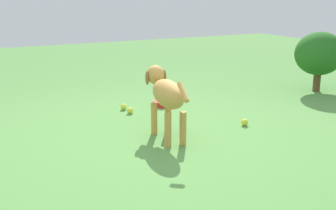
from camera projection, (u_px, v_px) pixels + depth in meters
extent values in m
plane|color=#548C42|center=(154.00, 139.00, 3.57)|extent=(14.00, 14.00, 0.00)
ellipsoid|color=#C69347|center=(168.00, 94.00, 3.47)|extent=(0.26, 0.55, 0.23)
cylinder|color=#C69347|center=(154.00, 119.00, 3.67)|extent=(0.06, 0.06, 0.28)
cylinder|color=#C69347|center=(168.00, 117.00, 3.71)|extent=(0.06, 0.06, 0.28)
cylinder|color=#C69347|center=(168.00, 130.00, 3.36)|extent=(0.06, 0.06, 0.28)
cylinder|color=#C69347|center=(183.00, 128.00, 3.40)|extent=(0.06, 0.06, 0.28)
ellipsoid|color=#C69347|center=(156.00, 75.00, 3.72)|extent=(0.17, 0.19, 0.17)
ellipsoid|color=olive|center=(153.00, 76.00, 3.80)|extent=(0.09, 0.13, 0.07)
sphere|color=black|center=(151.00, 74.00, 3.85)|extent=(0.03, 0.03, 0.03)
ellipsoid|color=olive|center=(147.00, 78.00, 3.69)|extent=(0.04, 0.06, 0.13)
ellipsoid|color=olive|center=(164.00, 77.00, 3.75)|extent=(0.04, 0.06, 0.13)
cylinder|color=#C69347|center=(183.00, 92.00, 3.15)|extent=(0.06, 0.18, 0.14)
sphere|color=yellow|center=(245.00, 122.00, 3.93)|extent=(0.07, 0.07, 0.07)
sphere|color=#CDD241|center=(130.00, 111.00, 4.31)|extent=(0.07, 0.07, 0.07)
sphere|color=yellow|center=(168.00, 112.00, 4.25)|extent=(0.07, 0.07, 0.07)
sphere|color=#C9D73D|center=(124.00, 107.00, 4.46)|extent=(0.07, 0.07, 0.07)
cylinder|color=red|center=(163.00, 103.00, 4.60)|extent=(0.22, 0.22, 0.06)
cylinder|color=brown|center=(317.00, 82.00, 5.27)|extent=(0.09, 0.09, 0.23)
ellipsoid|color=#22601D|center=(319.00, 54.00, 5.17)|extent=(0.64, 0.57, 0.54)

